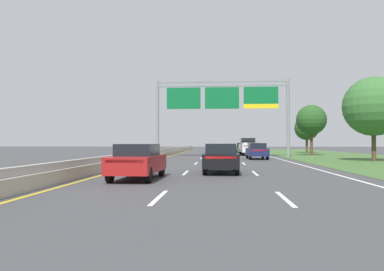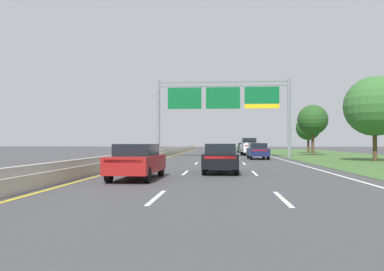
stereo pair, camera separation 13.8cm
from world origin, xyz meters
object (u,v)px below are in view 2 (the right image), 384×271
Objects in this scene: pickup_truck_white at (250,147)px; roadside_tree_distant at (308,128)px; car_black_centre_lane_sedan at (220,158)px; overhead_sign_gantry at (223,102)px; roadside_tree_mid at (375,106)px; roadside_tree_far at (313,120)px; car_red_left_lane_sedan at (137,161)px; car_navy_right_lane_sedan at (258,151)px; car_darkgreen_right_lane_sedan at (243,147)px.

pickup_truck_white is 14.78m from roadside_tree_distant.
overhead_sign_gantry is at bearing -0.39° from car_black_centre_lane_sedan.
roadside_tree_mid is 14.85m from roadside_tree_far.
overhead_sign_gantry is at bearing -7.35° from car_red_left_lane_sedan.
roadside_tree_distant is at bearing -19.06° from car_black_centre_lane_sedan.
car_red_left_lane_sedan is at bearing -115.86° from roadside_tree_far.
car_navy_right_lane_sedan is at bearing 158.18° from roadside_tree_mid.
overhead_sign_gantry is at bearing 171.35° from car_darkgreen_right_lane_sedan.
car_darkgreen_right_lane_sedan is 10.65m from roadside_tree_distant.
car_red_left_lane_sedan is (-7.35, -31.32, -0.26)m from pickup_truck_white.
roadside_tree_far is 10.76m from roadside_tree_distant.
car_black_centre_lane_sedan is 40.66m from roadside_tree_distant.
roadside_tree_mid is (16.93, 16.72, 3.93)m from car_red_left_lane_sedan.
overhead_sign_gantry is at bearing 145.61° from roadside_tree_mid.
car_black_centre_lane_sedan is at bearing -135.66° from roadside_tree_mid.
car_navy_right_lane_sedan is at bearing -178.74° from car_darkgreen_right_lane_sedan.
car_navy_right_lane_sedan is at bearing -18.17° from car_red_left_lane_sedan.
roadside_tree_distant is (17.14, 42.05, 3.03)m from car_red_left_lane_sedan.
roadside_tree_distant reaches higher than car_navy_right_lane_sedan.
pickup_truck_white reaches higher than car_black_centre_lane_sedan.
car_darkgreen_right_lane_sedan is 0.70× the size of roadside_tree_far.
roadside_tree_distant is (1.88, 10.57, -0.63)m from roadside_tree_far.
roadside_tree_far is at bearing -24.42° from car_red_left_lane_sedan.
car_darkgreen_right_lane_sedan is 1.00× the size of car_navy_right_lane_sedan.
car_darkgreen_right_lane_sedan is 24.31m from car_navy_right_lane_sedan.
car_black_centre_lane_sedan and car_navy_right_lane_sedan have the same top height.
roadside_tree_distant is at bearing -20.73° from car_red_left_lane_sedan.
car_black_centre_lane_sedan is at bearing 166.57° from car_navy_right_lane_sedan.
roadside_tree_distant is (13.44, 38.26, 3.03)m from car_black_centre_lane_sedan.
car_navy_right_lane_sedan is at bearing -11.91° from car_black_centre_lane_sedan.
pickup_truck_white is at bearing -178.64° from car_darkgreen_right_lane_sedan.
car_darkgreen_right_lane_sedan is 15.99m from roadside_tree_far.
car_navy_right_lane_sedan is (3.37, -5.03, -5.42)m from overhead_sign_gantry.
roadside_tree_far is (11.30, 5.88, -1.76)m from overhead_sign_gantry.
roadside_tree_mid is at bearing -148.38° from pickup_truck_white.
car_navy_right_lane_sedan is (-0.03, -10.76, -0.26)m from pickup_truck_white.
overhead_sign_gantry reaches higher than roadside_tree_distant.
overhead_sign_gantry is 12.86m from roadside_tree_far.
car_red_left_lane_sedan is (-3.96, -25.59, -5.42)m from overhead_sign_gantry.
overhead_sign_gantry is 20.31m from car_darkgreen_right_lane_sedan.
overhead_sign_gantry reaches higher than car_darkgreen_right_lane_sedan.
car_black_centre_lane_sedan is 5.30m from car_red_left_lane_sedan.
roadside_tree_mid is at bearing -45.36° from car_black_centre_lane_sedan.
car_red_left_lane_sedan is (-7.33, -44.87, 0.00)m from car_darkgreen_right_lane_sedan.
roadside_tree_distant is (13.18, 16.46, -2.39)m from overhead_sign_gantry.
car_red_left_lane_sedan is (-3.70, -3.79, 0.00)m from car_black_centre_lane_sedan.
car_black_centre_lane_sedan is 17.16m from car_navy_right_lane_sedan.
car_red_left_lane_sedan is at bearing -112.17° from roadside_tree_distant.
car_navy_right_lane_sedan is 0.61× the size of roadside_tree_mid.
car_darkgreen_right_lane_sedan and car_navy_right_lane_sedan have the same top height.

